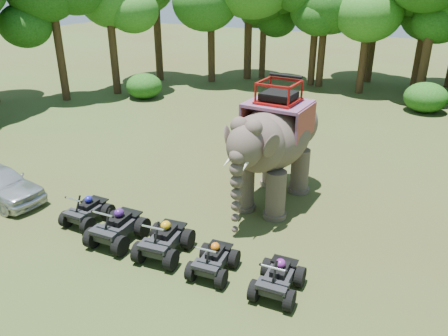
{
  "coord_description": "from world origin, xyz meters",
  "views": [
    {
      "loc": [
        6.58,
        -10.71,
        7.96
      ],
      "look_at": [
        0.0,
        1.2,
        1.9
      ],
      "focal_mm": 35.0,
      "sensor_mm": 36.0,
      "label": 1
    }
  ],
  "objects_px": {
    "elephant": "(275,143)",
    "atv_4": "(278,274)",
    "atv_0": "(87,207)",
    "atv_1": "(117,223)",
    "atv_2": "(164,236)",
    "atv_3": "(213,256)"
  },
  "relations": [
    {
      "from": "atv_0",
      "to": "atv_4",
      "type": "relative_size",
      "value": 0.98
    },
    {
      "from": "atv_3",
      "to": "elephant",
      "type": "bearing_deg",
      "value": 86.48
    },
    {
      "from": "atv_1",
      "to": "atv_4",
      "type": "bearing_deg",
      "value": -2.56
    },
    {
      "from": "elephant",
      "to": "atv_2",
      "type": "relative_size",
      "value": 3.09
    },
    {
      "from": "atv_0",
      "to": "atv_3",
      "type": "relative_size",
      "value": 1.03
    },
    {
      "from": "elephant",
      "to": "atv_0",
      "type": "distance_m",
      "value": 7.05
    },
    {
      "from": "elephant",
      "to": "atv_2",
      "type": "bearing_deg",
      "value": -105.75
    },
    {
      "from": "elephant",
      "to": "atv_4",
      "type": "height_order",
      "value": "elephant"
    },
    {
      "from": "atv_1",
      "to": "atv_4",
      "type": "relative_size",
      "value": 1.13
    },
    {
      "from": "atv_3",
      "to": "atv_0",
      "type": "bearing_deg",
      "value": 169.71
    },
    {
      "from": "elephant",
      "to": "atv_3",
      "type": "height_order",
      "value": "elephant"
    },
    {
      "from": "elephant",
      "to": "atv_4",
      "type": "bearing_deg",
      "value": -64.29
    },
    {
      "from": "elephant",
      "to": "atv_2",
      "type": "xyz_separation_m",
      "value": [
        -1.5,
        -4.94,
        -1.67
      ]
    },
    {
      "from": "atv_0",
      "to": "atv_1",
      "type": "xyz_separation_m",
      "value": [
        1.72,
        -0.39,
        0.09
      ]
    },
    {
      "from": "elephant",
      "to": "atv_2",
      "type": "height_order",
      "value": "elephant"
    },
    {
      "from": "atv_0",
      "to": "atv_4",
      "type": "xyz_separation_m",
      "value": [
        7.21,
        -0.21,
        0.01
      ]
    },
    {
      "from": "atv_0",
      "to": "atv_2",
      "type": "bearing_deg",
      "value": -6.87
    },
    {
      "from": "atv_0",
      "to": "atv_1",
      "type": "relative_size",
      "value": 0.87
    },
    {
      "from": "elephant",
      "to": "atv_1",
      "type": "xyz_separation_m",
      "value": [
        -3.25,
        -5.07,
        -1.66
      ]
    },
    {
      "from": "atv_1",
      "to": "atv_4",
      "type": "xyz_separation_m",
      "value": [
        5.49,
        0.17,
        -0.08
      ]
    },
    {
      "from": "atv_0",
      "to": "atv_4",
      "type": "bearing_deg",
      "value": -4.26
    },
    {
      "from": "atv_0",
      "to": "atv_1",
      "type": "distance_m",
      "value": 1.76
    }
  ]
}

